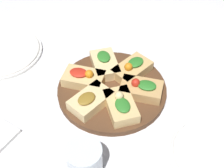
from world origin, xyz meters
TOP-DOWN VIEW (x-y plane):
  - ground_plane at (0.00, 0.00)m, footprint 3.00×3.00m
  - serving_board at (0.00, 0.00)m, footprint 0.31×0.31m
  - focaccia_slice_0 at (0.08, 0.01)m, footprint 0.12×0.08m
  - focaccia_slice_1 at (0.03, 0.08)m, footprint 0.11×0.13m
  - focaccia_slice_2 at (-0.05, 0.07)m, footprint 0.12×0.13m
  - focaccia_slice_3 at (-0.08, -0.01)m, footprint 0.12×0.08m
  - focaccia_slice_4 at (-0.03, -0.08)m, footprint 0.10×0.13m
  - focaccia_slice_5 at (0.05, -0.06)m, footprint 0.12×0.13m
  - plate_left at (-0.39, 0.02)m, footprint 0.26×0.26m
  - plate_right at (0.31, -0.10)m, footprint 0.23×0.23m
  - water_glass at (0.04, -0.25)m, footprint 0.08×0.08m

SIDE VIEW (x-z plane):
  - ground_plane at x=0.00m, z-range 0.00..0.00m
  - plate_left at x=-0.39m, z-range 0.00..0.02m
  - plate_right at x=0.31m, z-range 0.00..0.02m
  - serving_board at x=0.00m, z-range 0.00..0.02m
  - focaccia_slice_2 at x=-0.05m, z-range 0.01..0.05m
  - focaccia_slice_4 at x=-0.03m, z-range 0.01..0.05m
  - focaccia_slice_0 at x=0.08m, z-range 0.01..0.06m
  - focaccia_slice_1 at x=0.03m, z-range 0.01..0.06m
  - focaccia_slice_3 at x=-0.08m, z-range 0.01..0.06m
  - focaccia_slice_5 at x=0.05m, z-range 0.01..0.06m
  - water_glass at x=0.04m, z-range 0.00..0.08m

